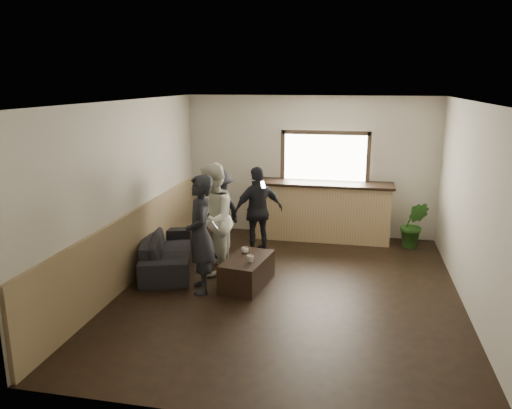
% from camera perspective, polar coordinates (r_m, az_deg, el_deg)
% --- Properties ---
extents(ground, '(5.00, 6.00, 0.01)m').
position_cam_1_polar(ground, '(7.64, 3.69, -9.82)').
color(ground, black).
extents(room_shell, '(5.01, 6.01, 2.80)m').
position_cam_1_polar(room_shell, '(7.30, -1.87, 1.23)').
color(room_shell, silver).
rests_on(room_shell, ground).
extents(bar_counter, '(2.70, 0.68, 2.13)m').
position_cam_1_polar(bar_counter, '(9.95, 7.61, -0.33)').
color(bar_counter, tan).
rests_on(bar_counter, ground).
extents(sofa, '(1.34, 2.13, 0.58)m').
position_cam_1_polar(sofa, '(8.58, -10.15, -5.21)').
color(sofa, black).
rests_on(sofa, ground).
extents(coffee_table, '(0.71, 1.08, 0.45)m').
position_cam_1_polar(coffee_table, '(7.73, -1.03, -7.69)').
color(coffee_table, black).
rests_on(coffee_table, ground).
extents(cup_a, '(0.13, 0.13, 0.09)m').
position_cam_1_polar(cup_a, '(7.86, -1.27, -5.24)').
color(cup_a, silver).
rests_on(cup_a, coffee_table).
extents(cup_b, '(0.12, 0.12, 0.10)m').
position_cam_1_polar(cup_b, '(7.48, -0.63, -6.21)').
color(cup_b, silver).
rests_on(cup_b, coffee_table).
extents(potted_plant, '(0.54, 0.45, 0.90)m').
position_cam_1_polar(potted_plant, '(9.84, 17.59, -2.19)').
color(potted_plant, '#2D6623').
rests_on(potted_plant, ground).
extents(person_a, '(0.63, 0.75, 1.77)m').
position_cam_1_polar(person_a, '(7.38, -6.39, -3.41)').
color(person_a, black).
rests_on(person_a, ground).
extents(person_b, '(0.79, 0.96, 1.82)m').
position_cam_1_polar(person_b, '(8.06, -5.07, -1.69)').
color(person_b, silver).
rests_on(person_b, ground).
extents(person_c, '(1.02, 1.19, 1.60)m').
position_cam_1_polar(person_c, '(8.84, -4.45, -0.98)').
color(person_c, black).
rests_on(person_c, ground).
extents(person_d, '(1.00, 0.85, 1.60)m').
position_cam_1_polar(person_d, '(8.95, 0.25, -0.74)').
color(person_d, black).
rests_on(person_d, ground).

